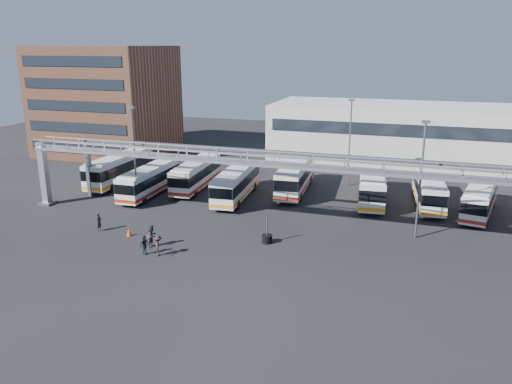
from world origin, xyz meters
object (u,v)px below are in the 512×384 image
(pedestrian_c, at_px, (158,246))
(bus_6, at_px, (372,184))
(bus_3, at_px, (236,182))
(pedestrian_d, at_px, (144,245))
(light_pole_back, at_px, (350,138))
(bus_8, at_px, (480,198))
(cone_right, at_px, (150,234))
(light_pole_mid, at_px, (421,174))
(bus_0, at_px, (120,168))
(pedestrian_a, at_px, (99,222))
(cone_left, at_px, (129,232))
(bus_4, at_px, (295,176))
(bus_2, at_px, (196,174))
(bus_1, at_px, (149,180))
(tire_stack, at_px, (267,238))
(bus_7, at_px, (429,189))
(light_pole_left, at_px, (134,151))
(pedestrian_b, at_px, (152,236))

(pedestrian_c, bearing_deg, bus_6, -73.62)
(bus_3, distance_m, pedestrian_d, 16.55)
(light_pole_back, height_order, bus_8, light_pole_back)
(bus_3, xyz_separation_m, bus_8, (24.55, 2.46, -0.13))
(light_pole_back, xyz_separation_m, cone_right, (-13.93, -22.12, -5.35))
(light_pole_mid, relative_size, pedestrian_c, 6.02)
(bus_0, bearing_deg, pedestrian_c, -50.37)
(light_pole_mid, height_order, bus_6, light_pole_mid)
(pedestrian_a, bearing_deg, light_pole_mid, -77.22)
(pedestrian_a, xyz_separation_m, cone_left, (3.20, -0.25, -0.51))
(bus_0, height_order, bus_4, bus_0)
(bus_2, bearing_deg, cone_right, -84.19)
(bus_1, xyz_separation_m, bus_6, (23.70, 5.31, 0.13))
(light_pole_mid, xyz_separation_m, bus_3, (-18.77, 5.97, -3.88))
(bus_4, xyz_separation_m, bus_8, (19.10, -2.09, -0.20))
(pedestrian_d, bearing_deg, pedestrian_a, 69.92)
(bus_2, xyz_separation_m, cone_left, (0.69, -15.60, -1.45))
(tire_stack, bearing_deg, bus_8, 37.35)
(bus_2, distance_m, pedestrian_d, 19.22)
(bus_4, height_order, bus_8, bus_4)
(bus_6, xyz_separation_m, bus_7, (5.74, 0.42, -0.10))
(bus_4, height_order, bus_7, bus_4)
(bus_7, bearing_deg, light_pole_mid, -101.28)
(bus_2, relative_size, cone_right, 14.35)
(cone_left, bearing_deg, bus_0, 124.95)
(pedestrian_c, distance_m, cone_right, 4.17)
(bus_2, relative_size, pedestrian_a, 6.32)
(bus_1, bearing_deg, bus_0, 149.90)
(light_pole_left, relative_size, pedestrian_a, 5.97)
(light_pole_mid, distance_m, bus_4, 17.39)
(pedestrian_d, bearing_deg, light_pole_left, 40.44)
(light_pole_back, bearing_deg, light_pole_mid, -61.93)
(bus_3, distance_m, bus_7, 20.22)
(bus_0, relative_size, bus_8, 1.09)
(light_pole_mid, relative_size, cone_left, 14.94)
(bus_3, xyz_separation_m, bus_6, (14.07, 3.61, 0.04))
(light_pole_mid, relative_size, light_pole_back, 1.00)
(tire_stack, bearing_deg, bus_4, 95.19)
(bus_1, relative_size, pedestrian_b, 5.53)
(pedestrian_b, bearing_deg, bus_4, -14.91)
(bus_4, bearing_deg, light_pole_back, 36.34)
(bus_4, bearing_deg, cone_right, -119.84)
(light_pole_back, bearing_deg, pedestrian_b, -118.02)
(bus_3, height_order, tire_stack, bus_3)
(bus_2, distance_m, bus_6, 19.91)
(bus_6, bearing_deg, bus_2, 178.09)
(bus_2, height_order, cone_left, bus_2)
(light_pole_left, xyz_separation_m, pedestrian_a, (0.92, -8.07, -4.87))
(light_pole_back, relative_size, cone_right, 13.55)
(light_pole_mid, distance_m, cone_right, 23.67)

